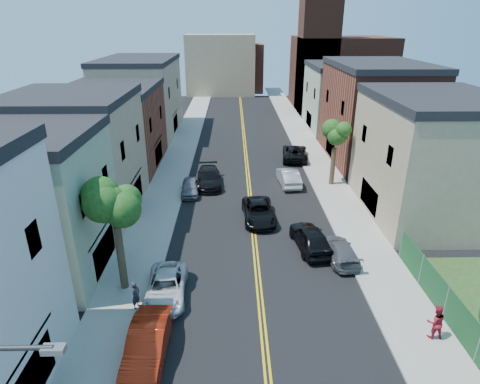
{
  "coord_description": "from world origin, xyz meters",
  "views": [
    {
      "loc": [
        -1.47,
        -5.79,
        14.58
      ],
      "look_at": [
        -0.96,
        23.75,
        2.0
      ],
      "focal_mm": 30.23,
      "sensor_mm": 36.0,
      "label": 1
    }
  ],
  "objects_px": {
    "red_sedan": "(148,344)",
    "black_car_left": "(209,178)",
    "silver_car_right": "(288,177)",
    "pedestrian_left": "(136,295)",
    "pedestrian_right": "(435,322)",
    "black_car_right": "(311,238)",
    "dark_car_right_far": "(295,152)",
    "grey_car_left": "(190,187)",
    "grey_car_right": "(340,250)",
    "white_pickup": "(166,287)",
    "black_suv_lane": "(259,212)"
  },
  "relations": [
    {
      "from": "white_pickup",
      "to": "pedestrian_right",
      "type": "xyz_separation_m",
      "value": [
        13.66,
        -3.57,
        0.41
      ]
    },
    {
      "from": "grey_car_left",
      "to": "black_car_left",
      "type": "bearing_deg",
      "value": 49.13
    },
    {
      "from": "black_car_right",
      "to": "dark_car_right_far",
      "type": "relative_size",
      "value": 0.84
    },
    {
      "from": "black_car_left",
      "to": "red_sedan",
      "type": "bearing_deg",
      "value": -99.31
    },
    {
      "from": "pedestrian_left",
      "to": "black_car_left",
      "type": "bearing_deg",
      "value": 10.53
    },
    {
      "from": "grey_car_right",
      "to": "black_car_left",
      "type": "bearing_deg",
      "value": -58.47
    },
    {
      "from": "silver_car_right",
      "to": "black_suv_lane",
      "type": "height_order",
      "value": "silver_car_right"
    },
    {
      "from": "red_sedan",
      "to": "white_pickup",
      "type": "height_order",
      "value": "red_sedan"
    },
    {
      "from": "pedestrian_left",
      "to": "silver_car_right",
      "type": "bearing_deg",
      "value": -10.37
    },
    {
      "from": "red_sedan",
      "to": "grey_car_right",
      "type": "xyz_separation_m",
      "value": [
        11.0,
        8.3,
        -0.16
      ]
    },
    {
      "from": "red_sedan",
      "to": "pedestrian_left",
      "type": "height_order",
      "value": "pedestrian_left"
    },
    {
      "from": "grey_car_right",
      "to": "silver_car_right",
      "type": "bearing_deg",
      "value": -86.44
    },
    {
      "from": "black_car_left",
      "to": "silver_car_right",
      "type": "height_order",
      "value": "black_car_left"
    },
    {
      "from": "red_sedan",
      "to": "silver_car_right",
      "type": "xyz_separation_m",
      "value": [
        9.3,
        21.52,
        -0.02
      ]
    },
    {
      "from": "white_pickup",
      "to": "dark_car_right_far",
      "type": "distance_m",
      "value": 26.94
    },
    {
      "from": "white_pickup",
      "to": "pedestrian_left",
      "type": "xyz_separation_m",
      "value": [
        -1.44,
        -1.1,
        0.31
      ]
    },
    {
      "from": "white_pickup",
      "to": "grey_car_left",
      "type": "height_order",
      "value": "grey_car_left"
    },
    {
      "from": "red_sedan",
      "to": "black_car_left",
      "type": "relative_size",
      "value": 0.9
    },
    {
      "from": "black_car_right",
      "to": "red_sedan",
      "type": "bearing_deg",
      "value": 38.17
    },
    {
      "from": "grey_car_right",
      "to": "black_car_right",
      "type": "bearing_deg",
      "value": -42.71
    },
    {
      "from": "grey_car_right",
      "to": "pedestrian_left",
      "type": "distance_m",
      "value": 13.22
    },
    {
      "from": "red_sedan",
      "to": "black_car_right",
      "type": "height_order",
      "value": "black_car_right"
    },
    {
      "from": "grey_car_left",
      "to": "silver_car_right",
      "type": "distance_m",
      "value": 9.45
    },
    {
      "from": "red_sedan",
      "to": "dark_car_right_far",
      "type": "bearing_deg",
      "value": 69.79
    },
    {
      "from": "black_car_left",
      "to": "dark_car_right_far",
      "type": "xyz_separation_m",
      "value": [
        9.3,
        7.74,
        0.02
      ]
    },
    {
      "from": "pedestrian_left",
      "to": "pedestrian_right",
      "type": "relative_size",
      "value": 0.89
    },
    {
      "from": "dark_car_right_far",
      "to": "pedestrian_right",
      "type": "bearing_deg",
      "value": 102.26
    },
    {
      "from": "grey_car_right",
      "to": "silver_car_right",
      "type": "relative_size",
      "value": 0.93
    },
    {
      "from": "black_car_left",
      "to": "dark_car_right_far",
      "type": "height_order",
      "value": "dark_car_right_far"
    },
    {
      "from": "dark_car_right_far",
      "to": "black_suv_lane",
      "type": "xyz_separation_m",
      "value": [
        -5.0,
        -15.08,
        -0.09
      ]
    },
    {
      "from": "black_car_left",
      "to": "black_car_right",
      "type": "relative_size",
      "value": 1.1
    },
    {
      "from": "black_car_left",
      "to": "grey_car_left",
      "type": "bearing_deg",
      "value": -132.66
    },
    {
      "from": "dark_car_right_far",
      "to": "black_car_left",
      "type": "bearing_deg",
      "value": 46.3
    },
    {
      "from": "red_sedan",
      "to": "pedestrian_right",
      "type": "distance_m",
      "value": 13.86
    },
    {
      "from": "black_car_left",
      "to": "grey_car_right",
      "type": "bearing_deg",
      "value": -59.48
    },
    {
      "from": "pedestrian_right",
      "to": "pedestrian_left",
      "type": "bearing_deg",
      "value": -8.73
    },
    {
      "from": "silver_car_right",
      "to": "pedestrian_right",
      "type": "distance_m",
      "value": 21.09
    },
    {
      "from": "black_car_right",
      "to": "dark_car_right_far",
      "type": "xyz_separation_m",
      "value": [
        1.7,
        19.5,
        -0.03
      ]
    },
    {
      "from": "red_sedan",
      "to": "black_suv_lane",
      "type": "bearing_deg",
      "value": 67.4
    },
    {
      "from": "red_sedan",
      "to": "silver_car_right",
      "type": "distance_m",
      "value": 23.44
    },
    {
      "from": "black_car_left",
      "to": "grey_car_right",
      "type": "xyz_separation_m",
      "value": [
        9.3,
        -13.14,
        -0.14
      ]
    },
    {
      "from": "red_sedan",
      "to": "grey_car_left",
      "type": "relative_size",
      "value": 1.24
    },
    {
      "from": "silver_car_right",
      "to": "black_car_left",
      "type": "bearing_deg",
      "value": -4.02
    },
    {
      "from": "grey_car_left",
      "to": "pedestrian_left",
      "type": "relative_size",
      "value": 2.4
    },
    {
      "from": "pedestrian_left",
      "to": "white_pickup",
      "type": "bearing_deg",
      "value": -32.74
    },
    {
      "from": "grey_car_right",
      "to": "black_car_right",
      "type": "distance_m",
      "value": 2.19
    },
    {
      "from": "grey_car_left",
      "to": "silver_car_right",
      "type": "xyz_separation_m",
      "value": [
        9.21,
        2.15,
        0.11
      ]
    },
    {
      "from": "black_car_left",
      "to": "pedestrian_left",
      "type": "xyz_separation_m",
      "value": [
        -2.97,
        -18.03,
        0.18
      ]
    },
    {
      "from": "red_sedan",
      "to": "pedestrian_right",
      "type": "relative_size",
      "value": 2.64
    },
    {
      "from": "grey_car_left",
      "to": "dark_car_right_far",
      "type": "distance_m",
      "value": 14.66
    }
  ]
}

